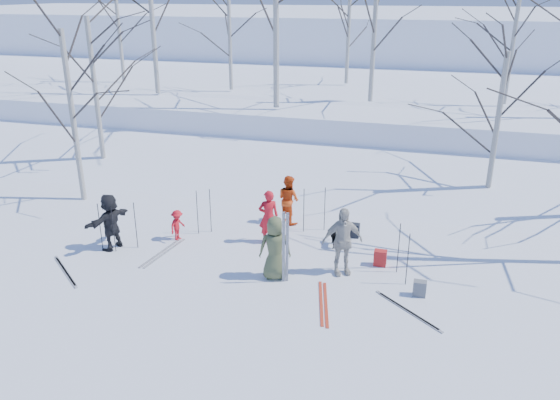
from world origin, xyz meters
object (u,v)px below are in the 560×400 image
(skier_red_seated, at_px, (177,225))
(backpack_red, at_px, (380,258))
(skier_red_north, at_px, (269,217))
(dog, at_px, (336,237))
(skier_olive_center, at_px, (275,248))
(skier_grey_west, at_px, (111,222))
(backpack_grey, at_px, (420,288))
(skier_cream_east, at_px, (342,241))
(skier_redor_behind, at_px, (289,199))
(backpack_dark, at_px, (353,230))

(skier_red_seated, relative_size, backpack_red, 2.14)
(skier_red_north, distance_m, dog, 1.96)
(skier_olive_center, bearing_deg, skier_red_seated, -39.82)
(skier_grey_west, relative_size, backpack_grey, 4.18)
(skier_red_north, relative_size, skier_red_seated, 1.72)
(backpack_red, bearing_deg, skier_cream_east, -142.53)
(skier_red_north, xyz_separation_m, skier_redor_behind, (0.17, 1.51, -0.02))
(skier_olive_center, distance_m, dog, 2.51)
(dog, height_order, backpack_red, dog)
(skier_grey_west, xyz_separation_m, backpack_red, (7.19, 1.01, -0.58))
(backpack_dark, bearing_deg, dog, -116.57)
(skier_red_north, height_order, backpack_grey, skier_red_north)
(skier_redor_behind, height_order, backpack_dark, skier_redor_behind)
(skier_olive_center, relative_size, backpack_grey, 4.25)
(skier_red_north, relative_size, skier_redor_behind, 1.03)
(skier_cream_east, bearing_deg, backpack_red, 9.85)
(backpack_red, bearing_deg, skier_red_seated, -179.83)
(skier_cream_east, height_order, backpack_dark, skier_cream_east)
(skier_red_seated, height_order, dog, skier_red_seated)
(skier_olive_center, bearing_deg, skier_cream_east, -174.02)
(skier_red_seated, height_order, skier_grey_west, skier_grey_west)
(skier_cream_east, bearing_deg, backpack_dark, 63.28)
(skier_grey_west, height_order, backpack_red, skier_grey_west)
(skier_olive_center, xyz_separation_m, skier_grey_west, (-4.76, 0.35, -0.01))
(skier_grey_west, height_order, backpack_dark, skier_grey_west)
(skier_olive_center, bearing_deg, dog, -134.96)
(backpack_dark, bearing_deg, skier_redor_behind, 166.20)
(skier_olive_center, xyz_separation_m, skier_red_seated, (-3.28, 1.34, -0.36))
(skier_red_seated, xyz_separation_m, backpack_dark, (4.77, 1.57, -0.25))
(skier_cream_east, distance_m, backpack_dark, 2.35)
(backpack_red, bearing_deg, dog, 147.95)
(skier_red_north, relative_size, backpack_grey, 4.07)
(skier_olive_center, relative_size, skier_grey_west, 1.02)
(skier_cream_east, height_order, backpack_grey, skier_cream_east)
(skier_red_north, distance_m, backpack_dark, 2.53)
(dog, distance_m, backpack_dark, 0.83)
(backpack_red, bearing_deg, skier_grey_west, -172.02)
(skier_red_north, relative_size, backpack_red, 3.68)
(skier_cream_east, height_order, dog, skier_cream_east)
(skier_red_north, height_order, dog, skier_red_north)
(skier_red_north, distance_m, skier_cream_east, 2.60)
(skier_olive_center, relative_size, skier_red_seated, 1.80)
(skier_olive_center, relative_size, skier_red_north, 1.05)
(backpack_red, distance_m, backpack_dark, 1.82)
(skier_red_north, distance_m, backpack_red, 3.28)
(skier_red_seated, height_order, backpack_red, skier_red_seated)
(backpack_grey, height_order, backpack_dark, backpack_dark)
(skier_red_seated, distance_m, backpack_red, 5.71)
(dog, xyz_separation_m, backpack_dark, (0.37, 0.74, -0.07))
(skier_cream_east, bearing_deg, skier_red_seated, 144.42)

